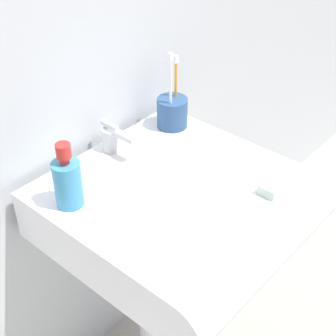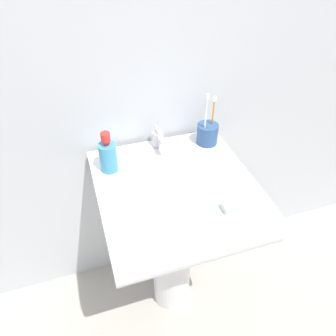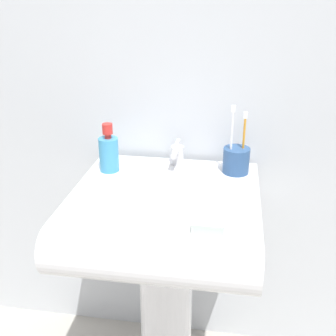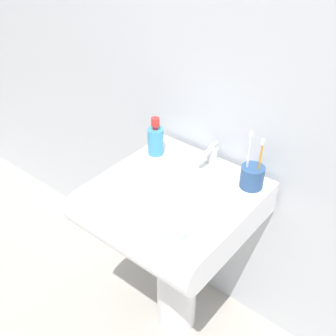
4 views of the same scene
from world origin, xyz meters
name	(u,v)px [view 1 (image 1 of 4)]	position (x,y,z in m)	size (l,w,h in m)	color
sink_pedestal	(169,308)	(0.00, 0.00, 0.32)	(0.17, 0.17, 0.64)	white
sink_basin	(185,213)	(0.00, -0.05, 0.71)	(0.53, 0.55, 0.13)	white
faucet	(113,138)	(0.01, 0.19, 0.81)	(0.04, 0.11, 0.08)	silver
toothbrush_cup	(172,112)	(0.20, 0.16, 0.81)	(0.08, 0.08, 0.22)	#2D5184
soap_bottle	(68,181)	(-0.20, 0.11, 0.83)	(0.06, 0.06, 0.16)	#3F99CC
bar_soap	(274,186)	(0.14, -0.20, 0.78)	(0.08, 0.04, 0.02)	silver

